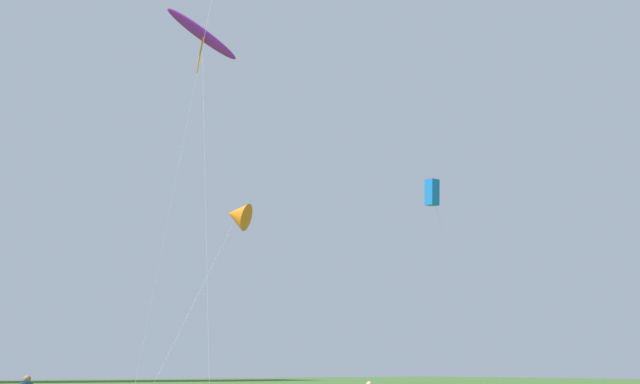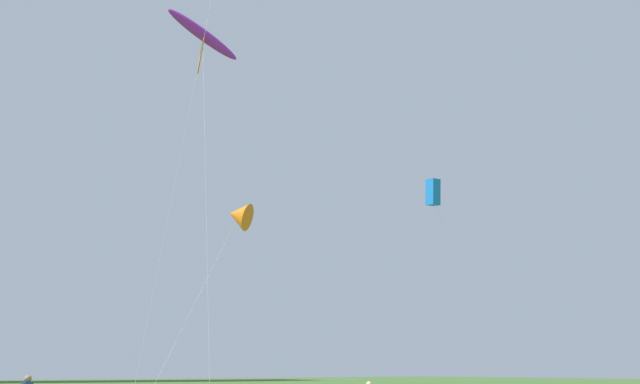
{
  "view_description": "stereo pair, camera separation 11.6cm",
  "coord_description": "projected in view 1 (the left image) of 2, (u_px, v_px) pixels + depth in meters",
  "views": [
    {
      "loc": [
        -9.32,
        -4.61,
        1.97
      ],
      "look_at": [
        2.02,
        12.0,
        9.29
      ],
      "focal_mm": 27.66,
      "sensor_mm": 36.0,
      "label": 1
    },
    {
      "loc": [
        -9.22,
        -4.67,
        1.97
      ],
      "look_at": [
        2.02,
        12.0,
        9.29
      ],
      "focal_mm": 27.66,
      "sensor_mm": 36.0,
      "label": 2
    }
  ],
  "objects": [
    {
      "name": "kite_flying_7",
      "position": [
        202.0,
        35.0,
        30.1
      ],
      "size": [
        4.75,
        5.79,
        22.74
      ],
      "color": "silver",
      "rests_on": "ground"
    },
    {
      "name": "kite_flying_1",
      "position": [
        432.0,
        193.0,
        30.75
      ],
      "size": [
        5.01,
        1.37,
        13.36
      ],
      "color": "silver",
      "rests_on": "ground"
    },
    {
      "name": "kite_flying_6",
      "position": [
        238.0,
        215.0,
        35.72
      ],
      "size": [
        7.63,
        4.4,
        13.79
      ],
      "color": "silver",
      "rests_on": "ground"
    }
  ]
}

